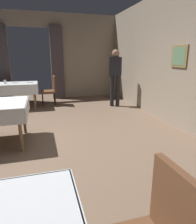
% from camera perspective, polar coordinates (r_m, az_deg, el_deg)
% --- Properties ---
extents(ground, '(10.08, 10.08, 0.00)m').
position_cam_1_polar(ground, '(3.83, -19.17, -8.57)').
color(ground, '#7A604C').
extents(wall_right, '(0.16, 8.40, 3.00)m').
position_cam_1_polar(wall_right, '(4.56, 24.52, 14.08)').
color(wall_right, gray).
rests_on(wall_right, ground).
extents(wall_back, '(6.40, 0.27, 3.00)m').
position_cam_1_polar(wall_back, '(7.70, -18.73, 14.73)').
color(wall_back, gray).
rests_on(wall_back, ground).
extents(dining_table_far, '(1.45, 0.93, 0.75)m').
position_cam_1_polar(dining_table_far, '(6.52, -23.15, 6.70)').
color(dining_table_far, olive).
rests_on(dining_table_far, ground).
extents(chair_far_right, '(0.44, 0.44, 0.93)m').
position_cam_1_polar(chair_far_right, '(6.61, -13.31, 6.41)').
color(chair_far_right, black).
rests_on(chair_far_right, ground).
extents(plate_far_a, '(0.19, 0.19, 0.01)m').
position_cam_1_polar(plate_far_a, '(6.53, -18.83, 8.04)').
color(plate_far_a, white).
rests_on(plate_far_a, dining_table_far).
extents(plate_far_b, '(0.21, 0.21, 0.01)m').
position_cam_1_polar(plate_far_b, '(6.59, -22.64, 7.74)').
color(plate_far_b, white).
rests_on(plate_far_b, dining_table_far).
extents(glass_far_c, '(0.07, 0.07, 0.11)m').
position_cam_1_polar(glass_far_c, '(6.51, -25.00, 7.83)').
color(glass_far_c, silver).
rests_on(glass_far_c, dining_table_far).
extents(person_waiter_by_doorway, '(0.42, 0.36, 1.72)m').
position_cam_1_polar(person_waiter_by_doorway, '(6.22, 4.95, 10.94)').
color(person_waiter_by_doorway, black).
rests_on(person_waiter_by_doorway, ground).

